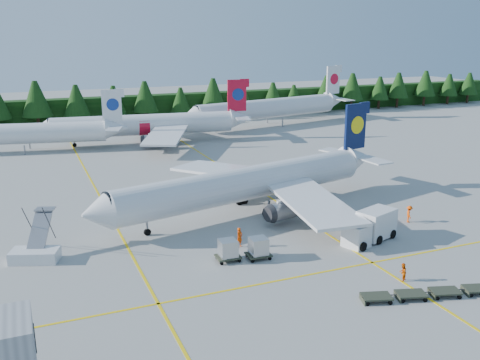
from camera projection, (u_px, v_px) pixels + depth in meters
name	position (u px, v px, depth m)	size (l,w,h in m)	color
ground	(284.00, 249.00, 51.99)	(320.00, 320.00, 0.00)	#9B9B96
taxi_stripe_a	(105.00, 206.00, 64.61)	(0.25, 120.00, 0.01)	yellow
taxi_stripe_b	(256.00, 188.00, 72.00)	(0.25, 120.00, 0.01)	yellow
taxi_stripe_cross	(315.00, 274.00, 46.65)	(80.00, 0.25, 0.01)	yellow
treeline_hedge	(123.00, 109.00, 124.15)	(220.00, 4.00, 6.00)	black
airliner_navy	(241.00, 185.00, 61.21)	(38.50, 31.32, 11.36)	silver
airliner_red	(140.00, 125.00, 100.12)	(39.45, 32.29, 11.49)	silver
airliner_far_left	(9.00, 134.00, 92.57)	(35.98, 10.17, 10.57)	silver
airliner_far_right	(263.00, 109.00, 118.30)	(42.54, 12.45, 12.52)	silver
airstairs	(36.00, 251.00, 49.29)	(4.82, 6.47, 3.84)	silver
service_truck	(369.00, 227.00, 53.51)	(6.70, 4.20, 3.04)	silver
dolly_train	(428.00, 292.00, 42.40)	(11.06, 4.09, 0.13)	#313627
uld_pair	(243.00, 248.00, 49.23)	(5.08, 2.41, 1.71)	#313627
crew_a	(240.00, 237.00, 52.23)	(0.72, 0.47, 1.98)	#DC3F04
crew_b	(403.00, 272.00, 45.12)	(0.77, 0.60, 1.59)	#DD5204
crew_c	(409.00, 214.00, 59.02)	(0.78, 0.53, 1.89)	#FF4B05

